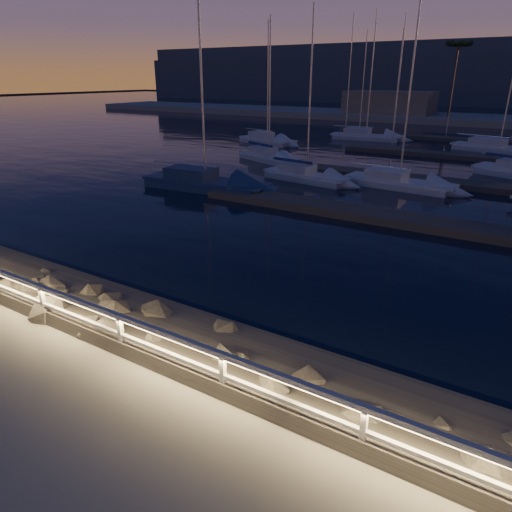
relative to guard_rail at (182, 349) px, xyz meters
The scene contains 15 objects.
ground 0.78m from the guard_rail, ahead, with size 400.00×400.00×0.00m, color gray.
harbor_water 31.27m from the guard_rail, 89.87° to the left, with size 400.00×440.00×0.60m.
guard_rail is the anchor object (origin of this frame).
riprap 3.08m from the guard_rail, 25.26° to the left, with size 36.75×3.10×1.42m.
floating_docks 32.52m from the guard_rail, 89.88° to the left, with size 22.00×36.00×0.40m.
far_shore 74.05m from the guard_rail, 90.04° to the left, with size 160.00×14.00×5.20m.
palm_left 73.04m from the guard_rail, 96.29° to the left, with size 3.00×3.00×11.20m.
distant_hills 135.56m from the guard_rail, 99.37° to the left, with size 230.00×37.50×18.00m.
sailboat_a 23.90m from the guard_rail, 109.92° to the left, with size 6.73×2.94×11.15m.
sailboat_b 21.03m from the guard_rail, 127.17° to the left, with size 8.79×3.28×14.66m.
sailboat_e 31.42m from the guard_rail, 117.25° to the left, with size 6.83×4.25×11.37m.
sailboat_f 23.88m from the guard_rail, 95.03° to the left, with size 7.24×2.79×12.04m.
sailboat_i 42.34m from the guard_rail, 118.38° to the left, with size 7.39×3.75×12.20m.
sailboat_k 43.95m from the guard_rail, 87.67° to the left, with size 8.99×4.34×14.71m.
sailboat_n 47.61m from the guard_rail, 104.83° to the left, with size 8.20×3.29×13.61m.
Camera 1 is at (5.73, -6.28, 6.26)m, focal length 32.00 mm.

